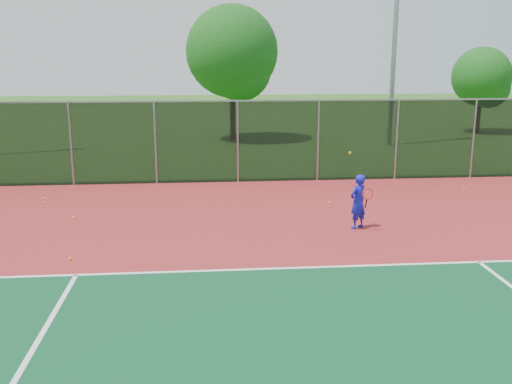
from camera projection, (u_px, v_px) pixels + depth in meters
ground at (449, 328)px, 9.94m from camera, size 120.00×120.00×0.00m
court_apron at (409, 283)px, 11.87m from camera, size 30.00×20.00×0.02m
fence_back at (318, 140)px, 21.19m from camera, size 30.00×0.06×3.03m
tennis_player at (358, 202)px, 15.41m from camera, size 0.65×0.72×2.11m
practice_ball_1 at (70, 259)px, 13.15m from camera, size 0.07×0.07×0.07m
practice_ball_2 at (464, 188)px, 20.16m from camera, size 0.07×0.07×0.07m
practice_ball_4 at (329, 203)px, 18.15m from camera, size 0.07×0.07×0.07m
practice_ball_5 at (74, 218)px, 16.46m from camera, size 0.07×0.07×0.07m
practice_ball_6 at (43, 199)px, 18.63m from camera, size 0.07×0.07×0.07m
practice_ball_7 at (44, 203)px, 18.14m from camera, size 0.07×0.07×0.07m
floodlight_n at (397, 2)px, 28.41m from camera, size 0.90×0.40×12.81m
tree_back_left at (234, 56)px, 30.64m from camera, size 4.97×4.97×7.30m
tree_back_mid at (483, 79)px, 33.99m from camera, size 3.49×3.49×5.13m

